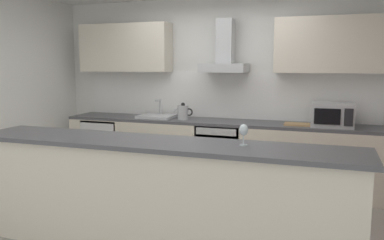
% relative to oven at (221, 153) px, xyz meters
% --- Properties ---
extents(ground, '(5.98, 4.43, 0.02)m').
position_rel_oven_xyz_m(ground, '(-0.09, -1.37, -0.47)').
color(ground, gray).
extents(wall_back, '(5.98, 0.12, 2.60)m').
position_rel_oven_xyz_m(wall_back, '(-0.09, 0.41, 0.84)').
color(wall_back, white).
rests_on(wall_back, ground).
extents(backsplash_tile, '(4.23, 0.02, 0.66)m').
position_rel_oven_xyz_m(backsplash_tile, '(-0.09, 0.33, 0.77)').
color(backsplash_tile, white).
extents(counter_back, '(4.38, 0.60, 0.90)m').
position_rel_oven_xyz_m(counter_back, '(-0.09, 0.03, -0.01)').
color(counter_back, beige).
rests_on(counter_back, ground).
extents(counter_island, '(3.54, 0.64, 1.01)m').
position_rel_oven_xyz_m(counter_island, '(-0.03, -2.08, 0.05)').
color(counter_island, beige).
rests_on(counter_island, ground).
extents(upper_cabinets, '(4.32, 0.32, 0.70)m').
position_rel_oven_xyz_m(upper_cabinets, '(-0.09, 0.18, 1.45)').
color(upper_cabinets, beige).
extents(oven, '(0.60, 0.62, 0.80)m').
position_rel_oven_xyz_m(oven, '(0.00, 0.00, 0.00)').
color(oven, slate).
rests_on(oven, ground).
extents(refrigerator, '(0.58, 0.60, 0.85)m').
position_rel_oven_xyz_m(refrigerator, '(-1.79, -0.00, -0.03)').
color(refrigerator, white).
rests_on(refrigerator, ground).
extents(microwave, '(0.50, 0.38, 0.30)m').
position_rel_oven_xyz_m(microwave, '(1.42, -0.03, 0.59)').
color(microwave, '#B7BABC').
rests_on(microwave, counter_back).
extents(sink, '(0.50, 0.40, 0.26)m').
position_rel_oven_xyz_m(sink, '(-0.97, 0.01, 0.47)').
color(sink, silver).
rests_on(sink, counter_back).
extents(kettle, '(0.29, 0.15, 0.24)m').
position_rel_oven_xyz_m(kettle, '(-0.55, -0.03, 0.55)').
color(kettle, '#B7BABC').
rests_on(kettle, counter_back).
extents(range_hood, '(0.62, 0.45, 0.72)m').
position_rel_oven_xyz_m(range_hood, '(0.00, 0.13, 1.33)').
color(range_hood, '#B7BABC').
extents(wine_glass, '(0.08, 0.08, 0.18)m').
position_rel_oven_xyz_m(wine_glass, '(0.73, -2.01, 0.67)').
color(wine_glass, silver).
rests_on(wine_glass, counter_island).
extents(chopping_board, '(0.34, 0.23, 0.02)m').
position_rel_oven_xyz_m(chopping_board, '(1.01, -0.02, 0.45)').
color(chopping_board, tan).
rests_on(chopping_board, counter_back).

